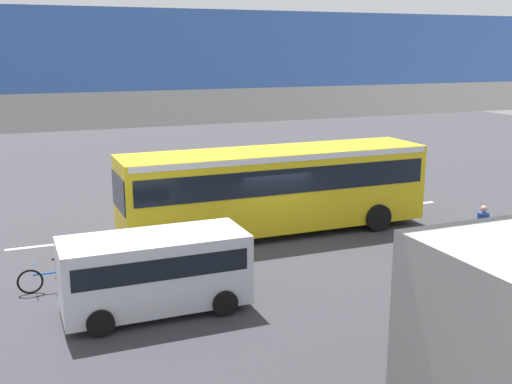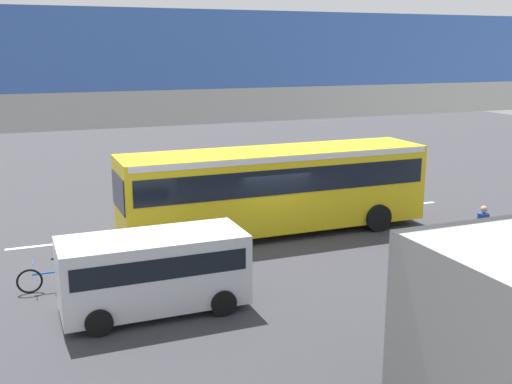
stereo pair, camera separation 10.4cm
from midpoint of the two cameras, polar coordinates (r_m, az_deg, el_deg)
ground at (r=22.55m, az=1.14°, el=-4.31°), size 80.00×80.00×0.00m
city_bus at (r=22.77m, az=1.68°, el=0.78°), size 11.54×2.85×3.15m
parked_van at (r=16.40m, az=-9.55°, el=-6.97°), size 4.80×2.17×2.05m
bicycle_blue at (r=18.67m, az=-18.72°, el=-7.61°), size 1.77×0.44×0.96m
pedestrian at (r=21.53m, az=20.07°, el=-3.52°), size 0.38×0.38×1.79m
lane_dash_leftmost at (r=28.30m, az=14.37°, el=-1.08°), size 2.00×0.20×0.01m
lane_dash_left at (r=26.16m, az=7.29°, el=-1.92°), size 2.00×0.20×0.01m
lane_dash_centre at (r=24.50m, az=-0.90°, el=-2.86°), size 2.00×0.20×0.01m
lane_dash_right at (r=23.41m, az=-10.08°, el=-3.84°), size 2.00×0.20×0.01m
lane_dash_rightmost at (r=22.97m, az=-19.91°, el=-4.78°), size 2.00×0.20×0.01m
pedestrian_overpass at (r=13.04m, az=18.96°, el=6.63°), size 26.82×2.60×7.31m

